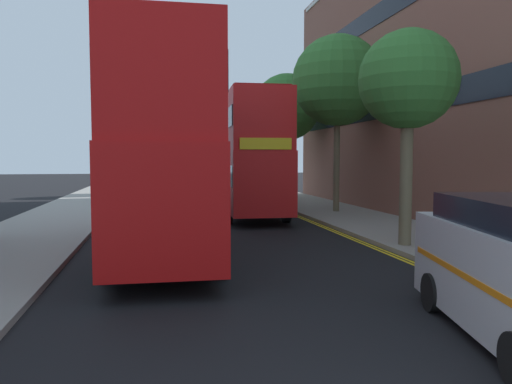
{
  "coord_description": "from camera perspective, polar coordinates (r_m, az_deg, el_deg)",
  "views": [
    {
      "loc": [
        -2.16,
        -1.97,
        2.71
      ],
      "look_at": [
        0.5,
        11.0,
        1.8
      ],
      "focal_mm": 33.72,
      "sensor_mm": 36.0,
      "label": 1
    }
  ],
  "objects": [
    {
      "name": "street_tree_mid",
      "position": [
        15.16,
        17.6,
        12.38
      ],
      "size": [
        2.92,
        2.92,
        6.37
      ],
      "color": "#6B6047",
      "rests_on": "sidewalk_right"
    },
    {
      "name": "sidewalk_right",
      "position": [
        20.12,
        14.05,
        -3.72
      ],
      "size": [
        4.0,
        80.0,
        0.14
      ],
      "primitive_type": "cube",
      "color": "gray",
      "rests_on": "ground"
    },
    {
      "name": "double_decker_bus_oncoming",
      "position": [
        23.63,
        -1.11,
        4.71
      ],
      "size": [
        3.16,
        10.91,
        5.64
      ],
      "color": "red",
      "rests_on": "ground"
    },
    {
      "name": "townhouse_terrace_right",
      "position": [
        26.08,
        26.16,
        12.54
      ],
      "size": [
        10.08,
        28.0,
        13.57
      ],
      "color": "brown",
      "rests_on": "ground"
    },
    {
      "name": "sidewalk_left",
      "position": [
        18.67,
        -24.98,
        -4.56
      ],
      "size": [
        4.0,
        80.0,
        0.14
      ],
      "primitive_type": "cube",
      "color": "gray",
      "rests_on": "ground"
    },
    {
      "name": "double_decker_bus_away",
      "position": [
        14.28,
        -10.7,
        5.15
      ],
      "size": [
        3.02,
        10.87,
        5.64
      ],
      "color": "#B20F0F",
      "rests_on": "ground"
    },
    {
      "name": "kerb_line_outer",
      "position": [
        17.47,
        10.65,
        -5.04
      ],
      "size": [
        0.1,
        56.0,
        0.01
      ],
      "primitive_type": "cube",
      "color": "yellow",
      "rests_on": "ground"
    },
    {
      "name": "pedestrian_far",
      "position": [
        29.63,
        2.22,
        0.6
      ],
      "size": [
        0.34,
        0.22,
        1.62
      ],
      "color": "#2D2D38",
      "rests_on": "sidewalk_right"
    },
    {
      "name": "street_tree_distant",
      "position": [
        38.25,
        2.33,
        8.97
      ],
      "size": [
        3.48,
        3.48,
        7.7
      ],
      "color": "#6B6047",
      "rests_on": "sidewalk_right"
    },
    {
      "name": "kerb_line_inner",
      "position": [
        17.42,
        10.16,
        -5.07
      ],
      "size": [
        0.1,
        56.0,
        0.01
      ],
      "primitive_type": "cube",
      "color": "yellow",
      "rests_on": "ground"
    },
    {
      "name": "street_tree_far",
      "position": [
        31.97,
        3.65,
        9.95
      ],
      "size": [
        4.35,
        4.35,
        8.13
      ],
      "color": "#6B6047",
      "rests_on": "sidewalk_right"
    },
    {
      "name": "street_tree_near",
      "position": [
        24.25,
        9.64,
        12.85
      ],
      "size": [
        4.39,
        4.39,
        8.57
      ],
      "color": "#6B6047",
      "rests_on": "sidewalk_right"
    }
  ]
}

